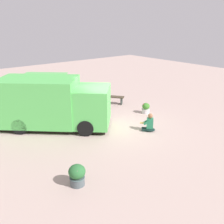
% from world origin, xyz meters
% --- Properties ---
extents(ground_plane, '(40.00, 40.00, 0.00)m').
position_xyz_m(ground_plane, '(0.00, 0.00, 0.00)').
color(ground_plane, '#B69C93').
extents(food_truck, '(5.14, 5.28, 2.41)m').
position_xyz_m(food_truck, '(-1.70, -2.20, 1.16)').
color(food_truck, '#55BE56').
rests_on(food_truck, ground_plane).
extents(person_customer, '(0.72, 0.71, 0.87)m').
position_xyz_m(person_customer, '(1.64, 1.03, 0.34)').
color(person_customer, black).
rests_on(person_customer, ground_plane).
extents(planter_flowering_near, '(0.45, 0.45, 0.59)m').
position_xyz_m(planter_flowering_near, '(-0.19, 2.73, 0.29)').
color(planter_flowering_near, silver).
rests_on(planter_flowering_near, ground_plane).
extents(planter_flowering_far, '(0.54, 0.54, 0.72)m').
position_xyz_m(planter_flowering_far, '(3.18, -3.93, 0.38)').
color(planter_flowering_far, '#495559').
rests_on(planter_flowering_far, ground_plane).
extents(plaza_bench, '(1.39, 1.21, 0.49)m').
position_xyz_m(plaza_bench, '(-2.74, 2.38, 0.36)').
color(plaza_bench, '#45392A').
rests_on(plaza_bench, ground_plane).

